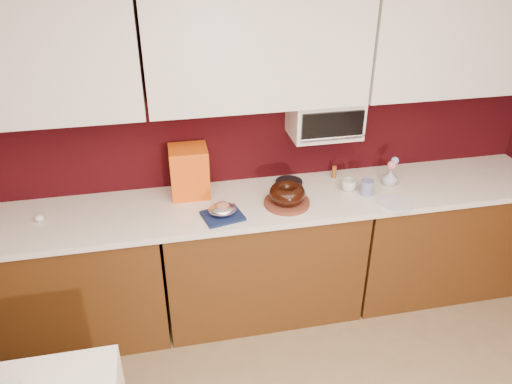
{
  "coord_description": "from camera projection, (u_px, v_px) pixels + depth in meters",
  "views": [
    {
      "loc": [
        -0.61,
        -0.8,
        2.53
      ],
      "look_at": [
        -0.06,
        1.84,
        1.02
      ],
      "focal_mm": 35.0,
      "sensor_mm": 36.0,
      "label": 1
    }
  ],
  "objects": [
    {
      "name": "coffee_mug",
      "position": [
        349.0,
        184.0,
        3.33
      ],
      "size": [
        0.1,
        0.1,
        0.09
      ],
      "primitive_type": "imported",
      "rotation": [
        0.0,
        0.0,
        0.28
      ],
      "color": "silver",
      "rests_on": "countertop"
    },
    {
      "name": "flower_pink",
      "position": [
        392.0,
        165.0,
        3.35
      ],
      "size": [
        0.06,
        0.06,
        0.06
      ],
      "primitive_type": "sphere",
      "color": "pink",
      "rests_on": "flower_vase"
    },
    {
      "name": "blue_jar",
      "position": [
        367.0,
        188.0,
        3.28
      ],
      "size": [
        0.1,
        0.1,
        0.1
      ],
      "primitive_type": "cylinder",
      "rotation": [
        0.0,
        0.0,
        -0.27
      ],
      "color": "navy",
      "rests_on": "countertop"
    },
    {
      "name": "cake_base",
      "position": [
        287.0,
        203.0,
        3.18
      ],
      "size": [
        0.31,
        0.31,
        0.03
      ],
      "primitive_type": "cylinder",
      "rotation": [
        0.0,
        0.0,
        0.06
      ],
      "color": "brown",
      "rests_on": "countertop"
    },
    {
      "name": "dark_pan",
      "position": [
        289.0,
        183.0,
        3.41
      ],
      "size": [
        0.21,
        0.21,
        0.03
      ],
      "primitive_type": "cylinder",
      "rotation": [
        0.0,
        0.0,
        0.15
      ],
      "color": "black",
      "rests_on": "countertop"
    },
    {
      "name": "upper_cabinet_right",
      "position": [
        464.0,
        37.0,
        3.14
      ],
      "size": [
        1.31,
        0.33,
        0.7
      ],
      "primitive_type": "cube",
      "color": "white",
      "rests_on": "wall_back"
    },
    {
      "name": "toaster_oven_door",
      "position": [
        333.0,
        126.0,
        3.09
      ],
      "size": [
        0.4,
        0.02,
        0.18
      ],
      "primitive_type": "cube",
      "color": "black",
      "rests_on": "toaster_oven"
    },
    {
      "name": "wall_back",
      "position": [
        252.0,
        132.0,
        3.34
      ],
      "size": [
        4.0,
        0.02,
        2.5
      ],
      "primitive_type": "cube",
      "color": "#32060A",
      "rests_on": "floor"
    },
    {
      "name": "roasted_ham",
      "position": [
        222.0,
        206.0,
        3.02
      ],
      "size": [
        0.11,
        0.1,
        0.06
      ],
      "primitive_type": "ellipsoid",
      "rotation": [
        0.0,
        0.0,
        0.34
      ],
      "color": "#A3654A",
      "rests_on": "foil_ham_nest"
    },
    {
      "name": "amber_bottle",
      "position": [
        334.0,
        172.0,
        3.49
      ],
      "size": [
        0.03,
        0.03,
        0.09
      ],
      "primitive_type": "cylinder",
      "rotation": [
        0.0,
        0.0,
        -0.04
      ],
      "color": "#914A1A",
      "rests_on": "countertop"
    },
    {
      "name": "countertop",
      "position": [
        262.0,
        203.0,
        3.25
      ],
      "size": [
        4.0,
        0.62,
        0.04
      ],
      "primitive_type": "cube",
      "color": "white",
      "rests_on": "base_cabinet_center"
    },
    {
      "name": "foil_ham_nest",
      "position": [
        222.0,
        209.0,
        3.03
      ],
      "size": [
        0.18,
        0.16,
        0.06
      ],
      "primitive_type": "ellipsoid",
      "rotation": [
        0.0,
        0.0,
        0.07
      ],
      "color": "white",
      "rests_on": "navy_towel"
    },
    {
      "name": "toaster_oven_handle",
      "position": [
        333.0,
        138.0,
        3.12
      ],
      "size": [
        0.42,
        0.02,
        0.02
      ],
      "primitive_type": "cylinder",
      "rotation": [
        0.0,
        1.57,
        0.0
      ],
      "color": "silver",
      "rests_on": "toaster_oven"
    },
    {
      "name": "navy_towel",
      "position": [
        223.0,
        216.0,
        3.05
      ],
      "size": [
        0.27,
        0.25,
        0.02
      ],
      "primitive_type": "cube",
      "rotation": [
        0.0,
        0.0,
        0.22
      ],
      "color": "#14204B",
      "rests_on": "countertop"
    },
    {
      "name": "base_cabinet_left",
      "position": [
        61.0,
        283.0,
        3.23
      ],
      "size": [
        1.31,
        0.58,
        0.86
      ],
      "primitive_type": "cube",
      "color": "#502D10",
      "rests_on": "floor"
    },
    {
      "name": "egg_right",
      "position": [
        39.0,
        218.0,
        3.01
      ],
      "size": [
        0.06,
        0.05,
        0.04
      ],
      "primitive_type": "ellipsoid",
      "rotation": [
        0.0,
        0.0,
        -0.2
      ],
      "color": "silver",
      "rests_on": "countertop"
    },
    {
      "name": "flower_blue",
      "position": [
        395.0,
        161.0,
        3.37
      ],
      "size": [
        0.05,
        0.05,
        0.05
      ],
      "primitive_type": "sphere",
      "color": "#89A1DC",
      "rests_on": "flower_vase"
    },
    {
      "name": "upper_cabinet_center",
      "position": [
        257.0,
        47.0,
        2.9
      ],
      "size": [
        1.31,
        0.33,
        0.7
      ],
      "primitive_type": "cube",
      "color": "white",
      "rests_on": "wall_back"
    },
    {
      "name": "toaster_oven",
      "position": [
        325.0,
        117.0,
        3.23
      ],
      "size": [
        0.45,
        0.3,
        0.25
      ],
      "primitive_type": "cube",
      "color": "white",
      "rests_on": "upper_cabinet_center"
    },
    {
      "name": "bundt_cake",
      "position": [
        287.0,
        194.0,
        3.15
      ],
      "size": [
        0.3,
        0.3,
        0.09
      ],
      "primitive_type": "torus",
      "rotation": [
        0.0,
        0.0,
        0.4
      ],
      "color": "black",
      "rests_on": "cake_base"
    },
    {
      "name": "pandoro_box",
      "position": [
        189.0,
        172.0,
        3.23
      ],
      "size": [
        0.25,
        0.22,
        0.33
      ],
      "primitive_type": "cube",
      "rotation": [
        0.0,
        0.0,
        -0.01
      ],
      "color": "red",
      "rests_on": "countertop"
    },
    {
      "name": "china_plate",
      "position": [
        396.0,
        203.0,
        3.19
      ],
      "size": [
        0.24,
        0.24,
        0.01
      ],
      "primitive_type": "cylinder",
      "rotation": [
        0.0,
        0.0,
        -0.06
      ],
      "color": "white",
      "rests_on": "countertop"
    },
    {
      "name": "flower_vase",
      "position": [
        390.0,
        176.0,
        3.4
      ],
      "size": [
        0.1,
        0.1,
        0.13
      ],
      "primitive_type": "imported",
      "rotation": [
        0.0,
        0.0,
        0.31
      ],
      "color": "#A9B2C0",
      "rests_on": "countertop"
    },
    {
      "name": "base_cabinet_center",
      "position": [
        261.0,
        258.0,
        3.47
      ],
      "size": [
        1.31,
        0.58,
        0.86
      ],
      "primitive_type": "cube",
      "color": "#502D10",
      "rests_on": "floor"
    },
    {
      "name": "base_cabinet_right",
      "position": [
        436.0,
        236.0,
        3.71
      ],
      "size": [
        1.31,
        0.58,
        0.86
      ],
      "primitive_type": "cube",
      "color": "#502D10",
      "rests_on": "floor"
    },
    {
      "name": "upper_cabinet_left",
      "position": [
        14.0,
        58.0,
        2.67
      ],
      "size": [
        1.31,
        0.33,
        0.7
      ],
      "primitive_type": "cube",
      "color": "white",
      "rests_on": "wall_back"
    }
  ]
}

